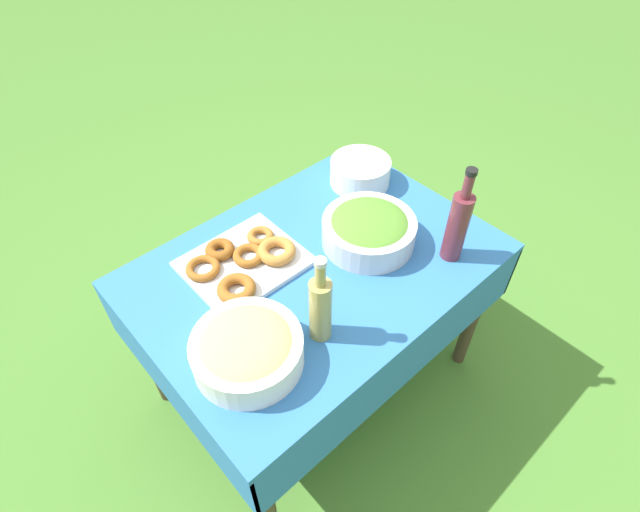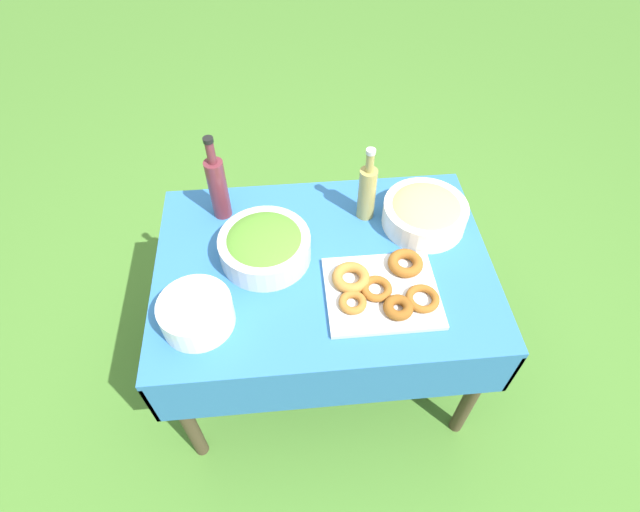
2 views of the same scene
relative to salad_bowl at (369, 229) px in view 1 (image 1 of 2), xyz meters
name	(u,v)px [view 1 (image 1 of 2)]	position (x,y,z in m)	size (l,w,h in m)	color
ground_plane	(317,376)	(-0.19, 0.04, -0.74)	(14.00, 14.00, 0.00)	#477A2D
picnic_table	(316,284)	(-0.19, 0.04, -0.16)	(1.13, 0.80, 0.68)	#2D6BB2
salad_bowl	(369,229)	(0.00, 0.00, 0.00)	(0.30, 0.30, 0.11)	silver
pasta_bowl	(247,349)	(-0.56, -0.10, 0.00)	(0.29, 0.29, 0.11)	white
donut_platter	(244,261)	(-0.37, 0.18, -0.04)	(0.37, 0.31, 0.05)	silver
plate_stack	(360,172)	(0.21, 0.24, -0.01)	(0.22, 0.22, 0.10)	white
olive_oil_bottle	(320,307)	(-0.36, -0.17, 0.06)	(0.06, 0.06, 0.29)	#998E4C
wine_bottle	(458,224)	(0.15, -0.22, 0.07)	(0.07, 0.07, 0.33)	maroon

